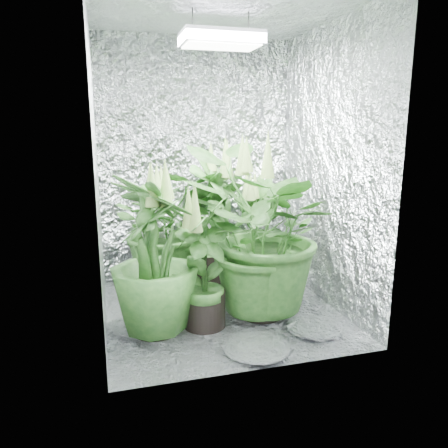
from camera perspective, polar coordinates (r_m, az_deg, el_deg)
ground at (r=3.19m, az=-0.34°, el=-11.30°), size 1.60×1.60×0.00m
walls at (r=2.93m, az=-0.36°, el=6.88°), size 1.62×1.62×2.00m
ceiling at (r=3.00m, az=-0.39°, el=26.24°), size 1.60×1.60×0.01m
grow_lamp at (r=2.97m, az=-0.38°, el=22.97°), size 0.50×0.30×0.22m
plant_a at (r=3.58m, az=-7.74°, el=-0.54°), size 0.98×0.98×1.03m
plant_b at (r=3.53m, az=-1.43°, el=0.42°), size 0.81×0.81×1.20m
plant_c at (r=3.76m, az=3.70°, el=-0.75°), size 0.54×0.54×0.94m
plant_d at (r=2.75m, az=-9.22°, el=-4.30°), size 0.77×0.77×1.09m
plant_e at (r=2.95m, az=5.08°, el=-1.09°), size 1.16×1.16×1.25m
plant_f at (r=2.82m, az=-2.61°, el=-5.40°), size 0.61×0.61×0.94m
circulation_fan at (r=3.77m, az=6.15°, el=-4.84°), size 0.21×0.32×0.39m
plant_label at (r=2.79m, az=-7.73°, el=-8.35°), size 0.05×0.03×0.08m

